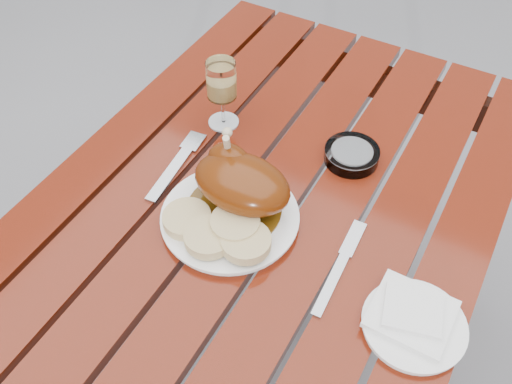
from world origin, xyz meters
TOP-DOWN VIEW (x-y plane):
  - ground at (0.00, 0.00)m, footprint 60.00×60.00m
  - table at (0.00, 0.00)m, footprint 0.80×1.20m
  - dinner_plate at (-0.03, -0.07)m, footprint 0.29×0.29m
  - roast_duck at (-0.04, -0.03)m, footprint 0.18×0.17m
  - bread_dumplings at (-0.03, -0.12)m, footprint 0.20×0.13m
  - wine_glass at (-0.18, 0.15)m, footprint 0.08×0.08m
  - side_plate at (0.33, -0.12)m, footprint 0.20×0.20m
  - napkin at (0.32, -0.11)m, footprint 0.12×0.12m
  - ashtray at (0.10, 0.18)m, footprint 0.12×0.12m
  - fork at (-0.20, -0.02)m, footprint 0.04×0.19m
  - knife at (0.18, -0.08)m, footprint 0.03×0.18m

SIDE VIEW (x-z plane):
  - ground at x=0.00m, z-range 0.00..0.00m
  - table at x=0.00m, z-range 0.00..0.75m
  - knife at x=0.18m, z-range 0.75..0.76m
  - fork at x=-0.20m, z-range 0.75..0.76m
  - side_plate at x=0.33m, z-range 0.75..0.76m
  - dinner_plate at x=-0.03m, z-range 0.75..0.77m
  - ashtray at x=0.10m, z-range 0.75..0.78m
  - napkin at x=0.32m, z-range 0.76..0.77m
  - bread_dumplings at x=-0.03m, z-range 0.77..0.80m
  - roast_duck at x=-0.04m, z-range 0.75..0.88m
  - wine_glass at x=-0.18m, z-range 0.75..0.90m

